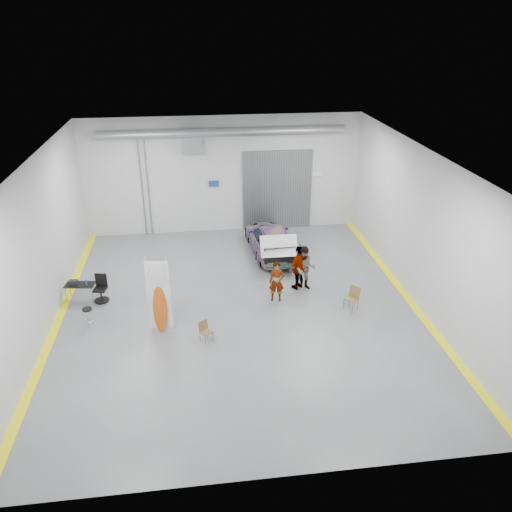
{
  "coord_description": "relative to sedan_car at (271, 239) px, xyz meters",
  "views": [
    {
      "loc": [
        -1.49,
        -16.61,
        10.39
      ],
      "look_at": [
        0.85,
        1.52,
        1.5
      ],
      "focal_mm": 35.0,
      "sensor_mm": 36.0,
      "label": 1
    }
  ],
  "objects": [
    {
      "name": "folding_chair_near",
      "position": [
        -3.37,
        -6.91,
        -0.45
      ],
      "size": [
        0.51,
        0.56,
        0.78
      ],
      "rotation": [
        0.0,
        0.0,
        0.61
      ],
      "color": "brown",
      "rests_on": "ground"
    },
    {
      "name": "ground",
      "position": [
        -2.01,
        -4.89,
        -0.69
      ],
      "size": [
        16.0,
        16.0,
        0.0
      ],
      "primitive_type": "plane",
      "color": "slate",
      "rests_on": "ground"
    },
    {
      "name": "person_b",
      "position": [
        0.82,
        -3.66,
        0.26
      ],
      "size": [
        1.09,
        0.94,
        1.91
      ],
      "primitive_type": "imported",
      "rotation": [
        0.0,
        0.0,
        -0.27
      ],
      "color": "slate",
      "rests_on": "ground"
    },
    {
      "name": "sedan_car",
      "position": [
        0.0,
        0.0,
        0.0
      ],
      "size": [
        2.26,
        4.9,
        1.39
      ],
      "primitive_type": "imported",
      "rotation": [
        0.0,
        0.0,
        3.21
      ],
      "color": "white",
      "rests_on": "ground"
    },
    {
      "name": "person_c",
      "position": [
        0.61,
        -3.58,
        0.26
      ],
      "size": [
        1.18,
        0.99,
        1.92
      ],
      "primitive_type": "imported",
      "rotation": [
        0.0,
        0.0,
        3.72
      ],
      "color": "brown",
      "rests_on": "ground"
    },
    {
      "name": "surfboard_display",
      "position": [
        -4.92,
        -6.04,
        0.51
      ],
      "size": [
        0.84,
        0.3,
        2.97
      ],
      "rotation": [
        0.0,
        0.0,
        -0.13
      ],
      "color": "white",
      "rests_on": "ground"
    },
    {
      "name": "folding_chair_far",
      "position": [
        2.27,
        -5.53,
        -0.39
      ],
      "size": [
        0.63,
        0.73,
        0.96
      ],
      "rotation": [
        0.0,
        0.0,
        -0.87
      ],
      "color": "brown",
      "rests_on": "ground"
    },
    {
      "name": "person_a",
      "position": [
        -0.47,
        -4.44,
        0.15
      ],
      "size": [
        0.67,
        0.5,
        1.69
      ],
      "primitive_type": "imported",
      "rotation": [
        0.0,
        0.0,
        -0.16
      ],
      "color": "#8D694D",
      "rests_on": "ground"
    },
    {
      "name": "room_shell",
      "position": [
        -1.77,
        -2.67,
        3.38
      ],
      "size": [
        14.02,
        16.18,
        6.01
      ],
      "color": "#BABCBE",
      "rests_on": "ground"
    },
    {
      "name": "office_chair",
      "position": [
        -7.44,
        -3.57,
        -0.2
      ],
      "size": [
        0.59,
        0.6,
        1.11
      ],
      "rotation": [
        0.0,
        0.0,
        -0.18
      ],
      "color": "black",
      "rests_on": "ground"
    },
    {
      "name": "trunk_lid",
      "position": [
        0.0,
        -2.14,
        0.71
      ],
      "size": [
        1.62,
        0.98,
        0.04
      ],
      "primitive_type": "cube",
      "color": "silver",
      "rests_on": "sedan_car"
    },
    {
      "name": "shop_stool",
      "position": [
        -7.63,
        -5.37,
        -0.33
      ],
      "size": [
        0.37,
        0.37,
        0.73
      ],
      "rotation": [
        0.0,
        0.0,
        0.37
      ],
      "color": "black",
      "rests_on": "ground"
    },
    {
      "name": "work_table",
      "position": [
        -8.3,
        -3.43,
        0.03
      ],
      "size": [
        1.21,
        0.72,
        0.94
      ],
      "rotation": [
        0.0,
        0.0,
        -0.13
      ],
      "color": "gray",
      "rests_on": "ground"
    }
  ]
}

